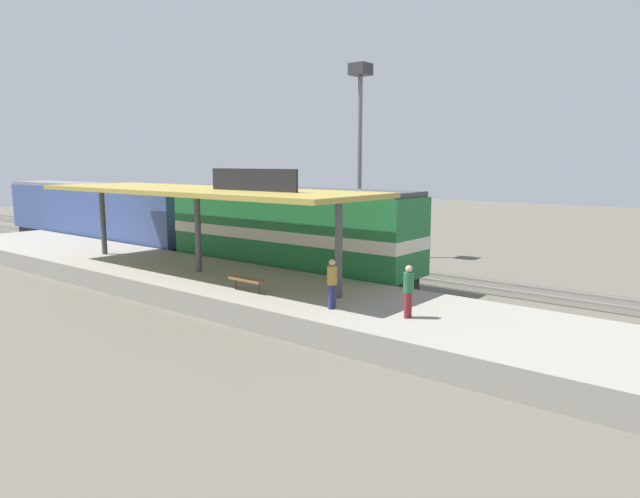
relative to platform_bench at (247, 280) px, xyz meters
name	(u,v)px	position (x,y,z in m)	size (l,w,h in m)	color
ground_plane	(295,270)	(8.00, 4.61, -1.34)	(120.00, 120.00, 0.00)	#5B564C
track_near	(269,275)	(6.00, 4.61, -1.31)	(3.20, 110.00, 0.16)	#4E4941
track_far	(324,263)	(10.60, 4.61, -1.31)	(3.20, 110.00, 0.16)	#4E4941
platform	(200,281)	(1.40, 4.61, -0.89)	(6.00, 44.00, 0.90)	gray
station_canopy	(198,192)	(1.40, 4.52, 3.19)	(5.20, 18.00, 4.70)	#47474C
platform_bench	(247,280)	(0.00, 0.00, 0.00)	(0.44, 1.70, 0.50)	#333338
locomotive	(288,232)	(6.00, 3.29, 1.07)	(2.93, 14.43, 4.44)	#28282D
passenger_carriage_single	(97,213)	(6.00, 21.29, 0.97)	(2.90, 20.00, 4.24)	#28282D
light_mast	(360,120)	(13.80, 4.39, 7.05)	(1.10, 1.10, 11.70)	slate
person_waiting	(332,281)	(0.00, -4.17, 0.51)	(0.34, 0.34, 1.71)	navy
person_walking	(408,289)	(0.64, -6.77, 0.51)	(0.34, 0.34, 1.71)	maroon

